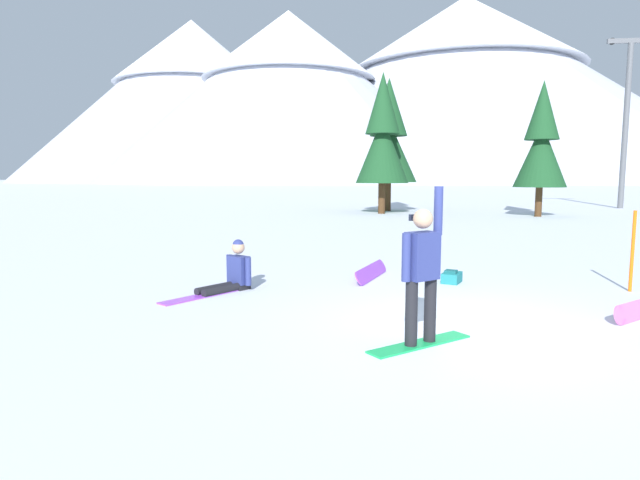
{
  "coord_description": "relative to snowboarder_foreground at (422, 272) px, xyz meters",
  "views": [
    {
      "loc": [
        -1.09,
        -7.24,
        2.07
      ],
      "look_at": [
        -2.31,
        1.69,
        1.0
      ],
      "focal_mm": 29.63,
      "sensor_mm": 36.0,
      "label": 1
    }
  ],
  "objects": [
    {
      "name": "pine_tree_slender",
      "position": [
        7.33,
        22.86,
        2.94
      ],
      "size": [
        2.7,
        2.7,
        7.08
      ],
      "color": "#472D19",
      "rests_on": "ground_plane"
    },
    {
      "name": "trail_marker_pole",
      "position": [
        3.96,
        3.68,
        -0.18
      ],
      "size": [
        0.06,
        0.06,
        1.48
      ],
      "primitive_type": "cylinder",
      "color": "orange",
      "rests_on": "ground_plane"
    },
    {
      "name": "pine_tree_twin",
      "position": [
        -0.67,
        26.66,
        3.49
      ],
      "size": [
        3.52,
        3.52,
        8.08
      ],
      "color": "#472D19",
      "rests_on": "ground_plane"
    },
    {
      "name": "ski_lift_tower",
      "position": [
        14.92,
        31.65,
        5.31
      ],
      "size": [
        2.95,
        0.36,
        11.16
      ],
      "color": "#595B60",
      "rests_on": "ground_plane"
    },
    {
      "name": "backpack_teal",
      "position": [
        0.81,
        4.03,
        -0.81
      ],
      "size": [
        0.46,
        0.55,
        0.27
      ],
      "color": "#1E7A7F",
      "rests_on": "ground_plane"
    },
    {
      "name": "ground_plane",
      "position": [
        0.72,
        0.77,
        -0.92
      ],
      "size": [
        800.0,
        800.0,
        0.0
      ],
      "primitive_type": "plane",
      "color": "silver"
    },
    {
      "name": "peak_central_summit",
      "position": [
        -40.09,
        196.06,
        32.65
      ],
      "size": [
        145.39,
        145.39,
        64.27
      ],
      "color": "#B2B7C6",
      "rests_on": "ground_plane"
    },
    {
      "name": "peak_east_ridge",
      "position": [
        -90.54,
        228.29,
        36.67
      ],
      "size": [
        153.8,
        153.8,
        71.95
      ],
      "color": "#B2B7C6",
      "rests_on": "ground_plane"
    },
    {
      "name": "snowboarder_midground",
      "position": [
        -3.29,
        2.77,
        -0.61
      ],
      "size": [
        1.28,
        1.71,
        0.93
      ],
      "color": "black",
      "rests_on": "ground_plane"
    },
    {
      "name": "pine_tree_young",
      "position": [
        -0.98,
        24.09,
        3.41
      ],
      "size": [
        3.01,
        3.01,
        7.94
      ],
      "color": "#472D19",
      "rests_on": "ground_plane"
    },
    {
      "name": "peak_north_spur",
      "position": [
        30.86,
        245.27,
        42.08
      ],
      "size": [
        227.46,
        227.46,
        82.31
      ],
      "color": "#B2B7C6",
      "rests_on": "ground_plane"
    },
    {
      "name": "loose_snowboard_far_spare",
      "position": [
        -0.78,
        4.31,
        -0.78
      ],
      "size": [
        0.63,
        1.89,
        0.27
      ],
      "color": "#993FD8",
      "rests_on": "ground_plane"
    },
    {
      "name": "snowboarder_foreground",
      "position": [
        0.0,
        0.0,
        0.0
      ],
      "size": [
        1.32,
        1.22,
        1.96
      ],
      "color": "#19B259",
      "rests_on": "ground_plane"
    }
  ]
}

